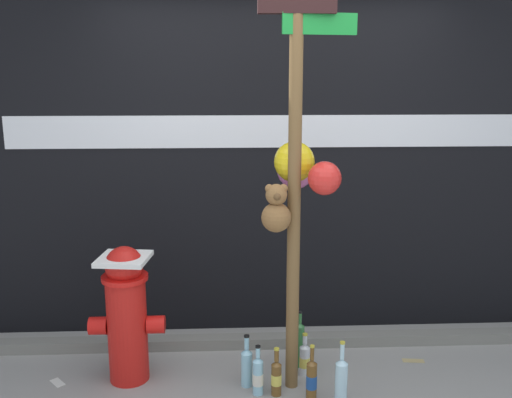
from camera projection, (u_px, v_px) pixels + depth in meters
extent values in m
cube|color=black|center=(273.00, 102.00, 4.24)|extent=(10.00, 0.20, 3.51)
cube|color=silver|center=(330.00, 131.00, 4.20)|extent=(4.71, 0.01, 0.24)
cube|color=slate|center=(275.00, 341.00, 4.20)|extent=(8.00, 0.12, 0.08)
cylinder|color=brown|center=(294.00, 190.00, 3.40)|extent=(0.08, 0.08, 2.57)
cube|color=#198C33|center=(320.00, 24.00, 3.20)|extent=(0.44, 0.08, 0.12)
sphere|color=yellow|center=(294.00, 162.00, 3.48)|extent=(0.25, 0.25, 0.25)
sphere|color=#D66BB2|center=(296.00, 170.00, 3.59)|extent=(0.24, 0.24, 0.24)
sphere|color=red|center=(325.00, 178.00, 3.32)|extent=(0.20, 0.20, 0.20)
sphere|color=brown|center=(276.00, 217.00, 3.37)|extent=(0.18, 0.18, 0.18)
sphere|color=brown|center=(276.00, 195.00, 3.34)|extent=(0.13, 0.13, 0.13)
sphere|color=brown|center=(269.00, 188.00, 3.33)|extent=(0.05, 0.05, 0.05)
sphere|color=brown|center=(283.00, 188.00, 3.33)|extent=(0.05, 0.05, 0.05)
sphere|color=brown|center=(277.00, 197.00, 3.29)|extent=(0.04, 0.04, 0.04)
cylinder|color=red|center=(127.00, 330.00, 3.69)|extent=(0.25, 0.25, 0.69)
cylinder|color=red|center=(125.00, 277.00, 3.61)|extent=(0.29, 0.29, 0.03)
sphere|color=red|center=(124.00, 265.00, 3.59)|extent=(0.24, 0.24, 0.24)
cylinder|color=red|center=(98.00, 326.00, 3.67)|extent=(0.11, 0.11, 0.11)
cylinder|color=red|center=(156.00, 324.00, 3.69)|extent=(0.11, 0.11, 0.11)
cube|color=white|center=(124.00, 259.00, 3.59)|extent=(0.34, 0.34, 0.03)
cylinder|color=#337038|center=(300.00, 346.00, 3.89)|extent=(0.06, 0.06, 0.29)
cone|color=#337038|center=(300.00, 325.00, 3.86)|extent=(0.06, 0.06, 0.02)
cylinder|color=#337038|center=(300.00, 318.00, 3.85)|extent=(0.02, 0.02, 0.07)
cylinder|color=black|center=(300.00, 312.00, 3.84)|extent=(0.02, 0.02, 0.01)
cylinder|color=#B2DBEA|center=(341.00, 385.00, 3.42)|extent=(0.08, 0.08, 0.28)
cone|color=#B2DBEA|center=(342.00, 361.00, 3.39)|extent=(0.08, 0.08, 0.03)
cylinder|color=#B2DBEA|center=(342.00, 351.00, 3.37)|extent=(0.03, 0.03, 0.10)
cylinder|color=gold|center=(343.00, 343.00, 3.36)|extent=(0.03, 0.03, 0.01)
cylinder|color=brown|center=(312.00, 381.00, 3.51)|extent=(0.07, 0.07, 0.23)
cone|color=brown|center=(312.00, 362.00, 3.49)|extent=(0.07, 0.07, 0.03)
cylinder|color=brown|center=(312.00, 354.00, 3.47)|extent=(0.02, 0.02, 0.09)
cylinder|color=#1E478C|center=(312.00, 382.00, 3.52)|extent=(0.07, 0.07, 0.09)
cylinder|color=gold|center=(312.00, 346.00, 3.46)|extent=(0.03, 0.03, 0.01)
cylinder|color=silver|center=(305.00, 361.00, 3.80)|extent=(0.07, 0.07, 0.19)
cone|color=silver|center=(305.00, 346.00, 3.77)|extent=(0.07, 0.07, 0.03)
cylinder|color=silver|center=(305.00, 340.00, 3.76)|extent=(0.03, 0.03, 0.06)
cylinder|color=#D8C64C|center=(305.00, 362.00, 3.80)|extent=(0.07, 0.07, 0.07)
cylinder|color=gold|center=(305.00, 334.00, 3.75)|extent=(0.03, 0.03, 0.01)
cylinder|color=brown|center=(276.00, 380.00, 3.55)|extent=(0.06, 0.06, 0.20)
cone|color=brown|center=(276.00, 363.00, 3.53)|extent=(0.06, 0.06, 0.03)
cylinder|color=brown|center=(277.00, 356.00, 3.52)|extent=(0.03, 0.03, 0.08)
cylinder|color=#D8C64C|center=(276.00, 379.00, 3.55)|extent=(0.07, 0.07, 0.07)
cylinder|color=gold|center=(277.00, 349.00, 3.51)|extent=(0.03, 0.03, 0.01)
cylinder|color=#93CCE0|center=(258.00, 378.00, 3.56)|extent=(0.07, 0.07, 0.22)
cone|color=#93CCE0|center=(258.00, 360.00, 3.53)|extent=(0.07, 0.07, 0.03)
cylinder|color=#93CCE0|center=(258.00, 353.00, 3.52)|extent=(0.03, 0.03, 0.07)
cylinder|color=silver|center=(258.00, 379.00, 3.56)|extent=(0.07, 0.07, 0.08)
cylinder|color=black|center=(258.00, 347.00, 3.51)|extent=(0.03, 0.03, 0.01)
cylinder|color=#93CCE0|center=(247.00, 369.00, 3.65)|extent=(0.07, 0.07, 0.23)
cone|color=#93CCE0|center=(247.00, 351.00, 3.63)|extent=(0.07, 0.07, 0.03)
cylinder|color=#93CCE0|center=(247.00, 343.00, 3.62)|extent=(0.03, 0.03, 0.08)
cylinder|color=black|center=(247.00, 336.00, 3.61)|extent=(0.04, 0.04, 0.01)
cube|color=silver|center=(58.00, 382.00, 3.71)|extent=(0.12, 0.13, 0.01)
cube|color=tan|center=(413.00, 360.00, 3.99)|extent=(0.16, 0.07, 0.01)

